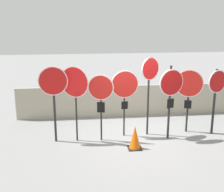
# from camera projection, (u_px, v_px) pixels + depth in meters

# --- Properties ---
(ground_plane) EXTENTS (40.00, 40.00, 0.00)m
(ground_plane) POSITION_uv_depth(u_px,v_px,m) (134.00, 136.00, 10.03)
(ground_plane) COLOR gray
(fence_back) EXTENTS (8.11, 0.12, 1.19)m
(fence_back) POSITION_uv_depth(u_px,v_px,m) (125.00, 101.00, 11.86)
(fence_back) COLOR #A89E89
(fence_back) RESTS_ON ground
(stop_sign_0) EXTENTS (0.87, 0.13, 2.36)m
(stop_sign_0) POSITION_uv_depth(u_px,v_px,m) (53.00, 88.00, 9.17)
(stop_sign_0) COLOR black
(stop_sign_0) RESTS_ON ground
(stop_sign_1) EXTENTS (0.83, 0.51, 2.36)m
(stop_sign_1) POSITION_uv_depth(u_px,v_px,m) (75.00, 85.00, 9.21)
(stop_sign_1) COLOR black
(stop_sign_1) RESTS_ON ground
(stop_sign_2) EXTENTS (0.77, 0.18, 2.10)m
(stop_sign_2) POSITION_uv_depth(u_px,v_px,m) (101.00, 92.00, 9.31)
(stop_sign_2) COLOR black
(stop_sign_2) RESTS_ON ground
(stop_sign_3) EXTENTS (0.87, 0.15, 2.15)m
(stop_sign_3) POSITION_uv_depth(u_px,v_px,m) (125.00, 88.00, 9.65)
(stop_sign_3) COLOR black
(stop_sign_3) RESTS_ON ground
(stop_sign_4) EXTENTS (0.62, 0.39, 2.54)m
(stop_sign_4) POSITION_uv_depth(u_px,v_px,m) (150.00, 77.00, 9.69)
(stop_sign_4) COLOR black
(stop_sign_4) RESTS_ON ground
(stop_sign_5) EXTENTS (0.79, 0.27, 2.33)m
(stop_sign_5) POSITION_uv_depth(u_px,v_px,m) (171.00, 89.00, 9.43)
(stop_sign_5) COLOR black
(stop_sign_5) RESTS_ON ground
(stop_sign_6) EXTENTS (0.86, 0.32, 2.12)m
(stop_sign_6) POSITION_uv_depth(u_px,v_px,m) (189.00, 88.00, 10.00)
(stop_sign_6) COLOR black
(stop_sign_6) RESTS_ON ground
(stop_sign_7) EXTENTS (0.69, 0.29, 2.15)m
(stop_sign_7) POSITION_uv_depth(u_px,v_px,m) (216.00, 89.00, 9.82)
(stop_sign_7) COLOR black
(stop_sign_7) RESTS_ON ground
(traffic_cone_0) EXTENTS (0.40, 0.40, 0.70)m
(traffic_cone_0) POSITION_uv_depth(u_px,v_px,m) (135.00, 138.00, 9.07)
(traffic_cone_0) COLOR black
(traffic_cone_0) RESTS_ON ground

